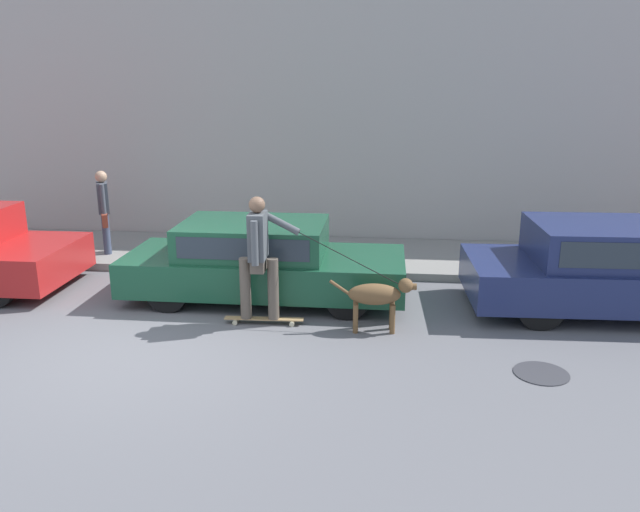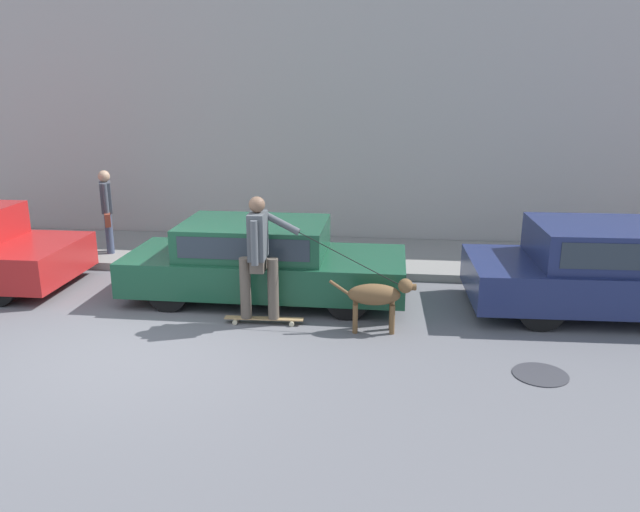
{
  "view_description": "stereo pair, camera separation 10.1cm",
  "coord_description": "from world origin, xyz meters",
  "px_view_note": "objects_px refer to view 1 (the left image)",
  "views": [
    {
      "loc": [
        3.06,
        -6.91,
        3.29
      ],
      "look_at": [
        2.19,
        1.28,
        0.95
      ],
      "focal_mm": 35.0,
      "sensor_mm": 36.0,
      "label": 1
    },
    {
      "loc": [
        3.16,
        -6.9,
        3.29
      ],
      "look_at": [
        2.19,
        1.28,
        0.95
      ],
      "focal_mm": 35.0,
      "sensor_mm": 36.0,
      "label": 2
    }
  ],
  "objects_px": {
    "parked_car_2": "(624,270)",
    "dog": "(378,296)",
    "skateboarder": "(259,253)",
    "pedestrian_with_bag": "(104,208)",
    "parked_car_1": "(262,262)"
  },
  "relations": [
    {
      "from": "parked_car_1",
      "to": "parked_car_2",
      "type": "height_order",
      "value": "parked_car_2"
    },
    {
      "from": "parked_car_1",
      "to": "pedestrian_with_bag",
      "type": "height_order",
      "value": "pedestrian_with_bag"
    },
    {
      "from": "parked_car_2",
      "to": "skateboarder",
      "type": "bearing_deg",
      "value": -170.37
    },
    {
      "from": "dog",
      "to": "pedestrian_with_bag",
      "type": "distance_m",
      "value": 5.89
    },
    {
      "from": "skateboarder",
      "to": "parked_car_2",
      "type": "bearing_deg",
      "value": 9.5
    },
    {
      "from": "skateboarder",
      "to": "pedestrian_with_bag",
      "type": "distance_m",
      "value": 4.49
    },
    {
      "from": "parked_car_2",
      "to": "dog",
      "type": "distance_m",
      "value": 3.72
    },
    {
      "from": "parked_car_1",
      "to": "pedestrian_with_bag",
      "type": "xyz_separation_m",
      "value": [
        -3.31,
        1.77,
        0.41
      ]
    },
    {
      "from": "parked_car_2",
      "to": "dog",
      "type": "relative_size",
      "value": 3.98
    },
    {
      "from": "dog",
      "to": "skateboarder",
      "type": "distance_m",
      "value": 1.69
    },
    {
      "from": "dog",
      "to": "pedestrian_with_bag",
      "type": "xyz_separation_m",
      "value": [
        -5.1,
        2.91,
        0.49
      ]
    },
    {
      "from": "parked_car_2",
      "to": "pedestrian_with_bag",
      "type": "relative_size",
      "value": 2.98
    },
    {
      "from": "parked_car_2",
      "to": "skateboarder",
      "type": "xyz_separation_m",
      "value": [
        -5.14,
        -1.05,
        0.38
      ]
    },
    {
      "from": "parked_car_1",
      "to": "dog",
      "type": "bearing_deg",
      "value": -32.23
    },
    {
      "from": "parked_car_1",
      "to": "dog",
      "type": "xyz_separation_m",
      "value": [
        1.79,
        -1.14,
        -0.08
      ]
    }
  ]
}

